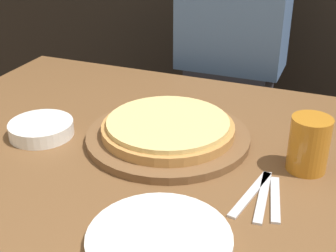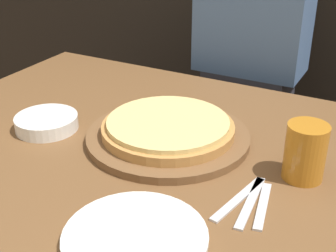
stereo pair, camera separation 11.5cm
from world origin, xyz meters
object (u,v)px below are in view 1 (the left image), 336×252
Objects in this scene: diner_person at (230,78)px; beer_glass at (309,142)px; fork at (251,194)px; spoon at (275,199)px; side_bowl at (41,129)px; dinner_knife at (263,196)px; pizza_on_board at (168,132)px; dinner_plate at (159,239)px.

beer_glass is at bearing -62.05° from diner_person.
fork is 0.05m from spoon.
side_bowl is 0.58m from dinner_knife.
beer_glass is at bearing 7.32° from side_bowl.
pizza_on_board is at bearing 152.36° from spoon.
beer_glass reaches higher than dinner_plate.
dinner_knife is 0.14× the size of diner_person.
fork is (-0.09, -0.14, -0.07)m from beer_glass.
dinner_plate is (0.13, -0.36, -0.02)m from pizza_on_board.
dinner_plate is 1.40× the size of dinner_knife.
pizza_on_board is 0.34m from beer_glass.
pizza_on_board is 2.50× the size of side_bowl.
diner_person is (-0.35, 0.65, -0.13)m from beer_glass.
dinner_knife is at bearing -114.71° from beer_glass.
pizza_on_board is at bearing 16.71° from side_bowl.
pizza_on_board is 2.57× the size of spoon.
pizza_on_board is at bearing 109.42° from dinner_plate.
beer_glass is 0.48× the size of dinner_plate.
side_bowl is 0.56m from fork.
spoon is (0.02, 0.00, 0.00)m from dinner_knife.
spoon is 0.86m from diner_person.
pizza_on_board is 0.33m from spoon.
beer_glass is at bearing 65.29° from dinner_knife.
spoon is at bearing -5.80° from side_bowl.
fork is at bearing -6.32° from side_bowl.
dinner_knife is at bearing 180.00° from spoon.
spoon is (-0.04, -0.14, -0.07)m from beer_glass.
fork is 0.84m from diner_person.
pizza_on_board is 2.19× the size of dinner_knife.
dinner_plate is at bearing -129.01° from spoon.
beer_glass is at bearing 74.00° from spoon.
dinner_plate is at bearing -120.75° from beer_glass.
beer_glass is at bearing 57.64° from fork.
diner_person is (-0.25, 0.80, -0.07)m from fork.
side_bowl reaches higher than spoon.
side_bowl is 1.03× the size of spoon.
beer_glass is at bearing 59.25° from dinner_plate.
fork is at bearing -122.36° from beer_glass.
dinner_knife is (-0.07, -0.14, -0.07)m from beer_glass.
side_bowl is at bearing -112.13° from diner_person.
dinner_plate is at bearing -70.58° from pizza_on_board.
pizza_on_board is at bearing 150.22° from dinner_knife.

